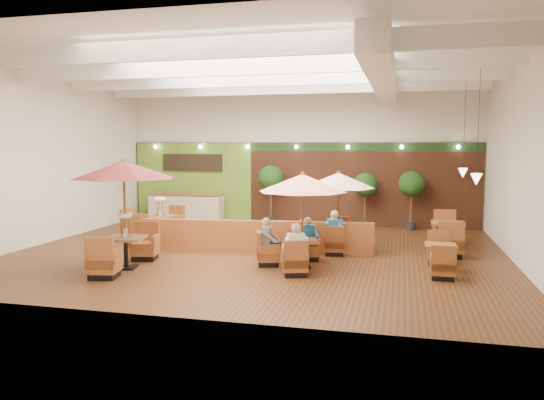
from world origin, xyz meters
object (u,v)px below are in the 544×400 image
(table_4, at_px, (440,258))
(diner_2, at_px, (268,237))
(booth_divider, at_px, (255,237))
(topiary_2, at_px, (411,186))
(diner_0, at_px, (295,244))
(table_3, at_px, (153,225))
(topiary_1, at_px, (365,187))
(table_0, at_px, (124,186))
(table_2, at_px, (336,193))
(diner_1, at_px, (308,234))
(table_5, at_px, (447,237))
(topiary_0, at_px, (271,180))
(table_1, at_px, (300,199))
(service_counter, at_px, (186,208))
(diner_3, at_px, (334,228))
(diner_4, at_px, (334,230))

(table_4, distance_m, diner_2, 4.36)
(booth_divider, xyz_separation_m, topiary_2, (4.46, 5.34, 1.16))
(diner_0, bearing_deg, table_3, 120.42)
(booth_divider, xyz_separation_m, topiary_1, (2.79, 5.34, 1.09))
(table_0, height_order, table_2, table_0)
(diner_1, height_order, diner_2, diner_2)
(booth_divider, relative_size, table_4, 3.04)
(table_5, height_order, topiary_1, topiary_1)
(topiary_0, bearing_deg, topiary_2, 0.00)
(booth_divider, bearing_deg, table_2, 19.04)
(table_0, bearing_deg, table_1, 4.34)
(diner_2, bearing_deg, booth_divider, -160.34)
(table_0, relative_size, diner_2, 3.58)
(diner_2, bearing_deg, service_counter, -150.16)
(booth_divider, distance_m, diner_3, 2.31)
(booth_divider, xyz_separation_m, diner_2, (0.78, -1.50, 0.28))
(booth_divider, relative_size, table_2, 2.88)
(table_0, height_order, diner_0, table_0)
(topiary_1, bearing_deg, diner_3, -95.69)
(diner_0, height_order, diner_4, diner_0)
(table_3, xyz_separation_m, table_5, (9.46, 0.24, -0.05))
(table_4, height_order, table_5, table_5)
(diner_2, bearing_deg, diner_3, 131.01)
(booth_divider, xyz_separation_m, table_5, (5.47, 1.77, -0.07))
(diner_2, bearing_deg, table_4, 88.22)
(table_4, relative_size, topiary_1, 1.07)
(table_4, bearing_deg, table_2, 143.95)
(topiary_2, xyz_separation_m, diner_1, (-2.79, -5.94, -0.90))
(service_counter, xyz_separation_m, diner_4, (6.60, -4.93, 0.14))
(table_1, xyz_separation_m, diner_0, (0.06, -0.89, -1.01))
(diner_1, bearing_deg, topiary_2, -140.05)
(table_2, bearing_deg, booth_divider, -164.13)
(table_5, xyz_separation_m, diner_0, (-3.80, -4.16, 0.37))
(table_5, bearing_deg, diner_2, -143.36)
(service_counter, xyz_separation_m, topiary_2, (8.79, 0.20, 1.05))
(topiary_2, relative_size, diner_2, 2.76)
(booth_divider, distance_m, topiary_1, 6.12)
(diner_2, bearing_deg, diner_0, 37.29)
(table_5, xyz_separation_m, topiary_1, (-2.69, 3.57, 1.16))
(service_counter, xyz_separation_m, diner_1, (6.00, -5.74, 0.15))
(service_counter, bearing_deg, booth_divider, -49.91)
(table_1, distance_m, table_3, 6.50)
(service_counter, height_order, booth_divider, service_counter)
(diner_1, xyz_separation_m, diner_4, (0.61, 0.81, -0.01))
(table_1, distance_m, topiary_2, 7.41)
(diner_0, bearing_deg, diner_2, 110.13)
(topiary_1, relative_size, diner_2, 2.64)
(topiary_1, height_order, diner_1, topiary_1)
(table_0, height_order, topiary_0, table_0)
(table_3, bearing_deg, diner_4, -1.58)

